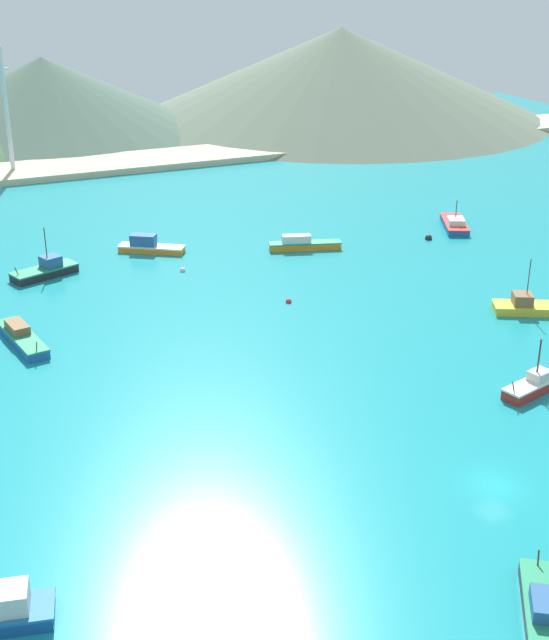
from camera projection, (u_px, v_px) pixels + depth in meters
The scene contains 16 objects.
ground at pixel (325, 345), 94.63m from camera, with size 260.00×280.00×0.50m.
fishing_boat_1 at pixel (303, 244), 123.81m from camera, with size 10.52×4.97×2.15m.
fishing_boat_3 at pixel (46, 270), 113.61m from camera, with size 9.26×5.85×6.58m.
fishing_boat_6 at pixel (21, 337), 94.31m from camera, with size 4.26×11.21×2.11m.
fishing_boat_8 at pixel (455, 224), 133.29m from camera, with size 7.19×10.07×4.51m.
fishing_boat_9 at pixel (533, 385), 83.68m from camera, with size 7.44×3.86×5.57m.
fishing_boat_10 at pixel (149, 246), 122.79m from camera, with size 9.18×7.20×2.49m.
fishing_boat_11 at pixel (542, 606), 55.55m from camera, with size 6.52×8.01×2.13m.
fishing_boat_12 at pixel (529, 306), 102.25m from camera, with size 9.21×6.89×6.64m.
buoy_0 at pixel (429, 238), 128.32m from camera, with size 1.05×1.05×1.05m.
buoy_1 at pixel (183, 270), 115.59m from camera, with size 0.76×0.76×0.76m.
buoy_2 at pixel (289, 301), 105.34m from camera, with size 0.73×0.73×0.73m.
beach_strip at pixel (115, 164), 171.25m from camera, with size 247.00×14.93×1.20m, color beige.
hill_central at pixel (44, 95), 200.72m from camera, with size 75.92×75.92×17.18m.
hill_east at pixel (340, 73), 217.43m from camera, with size 105.60×105.60×22.14m.
radio_tower at pixel (6, 111), 160.14m from camera, with size 2.39×1.91×23.89m.
Camera 1 is at (-39.95, -46.24, 39.56)m, focal length 48.53 mm.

